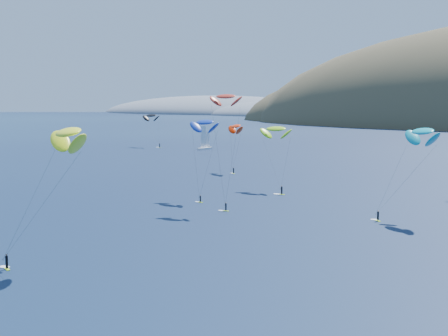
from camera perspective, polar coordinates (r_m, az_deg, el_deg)
headland at (r=927.91m, az=0.58°, el=4.82°), size 460.00×250.00×60.00m
sailboat at (r=284.85m, az=-1.78°, el=1.89°), size 9.71×8.40×12.05m
kitesurfer_1 at (r=199.07m, az=1.08°, el=3.84°), size 8.88×9.60×16.90m
kitesurfer_2 at (r=93.41m, az=-14.06°, el=3.18°), size 10.89×13.68×21.53m
kitesurfer_3 at (r=162.16m, az=4.78°, el=3.58°), size 11.35×10.46×18.06m
kitesurfer_5 at (r=127.21m, az=17.70°, el=3.20°), size 11.68×12.34×19.84m
kitesurfer_9 at (r=133.88m, az=0.18°, el=6.53°), size 7.36×6.66×25.91m
kitesurfer_10 at (r=146.77m, az=-1.78°, el=4.20°), size 8.54×8.70×20.25m
kitesurfer_12 at (r=303.38m, az=-6.68°, el=4.78°), size 12.27×4.75×17.52m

